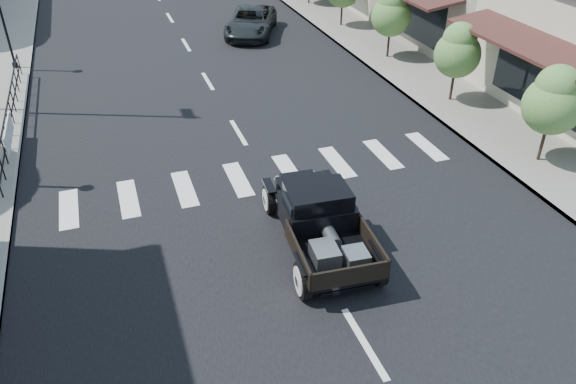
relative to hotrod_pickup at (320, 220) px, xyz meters
name	(u,v)px	position (x,y,z in m)	size (l,w,h in m)	color
ground	(311,255)	(-0.31, -0.27, -0.80)	(120.00, 120.00, 0.00)	black
road	(194,58)	(-0.31, 14.73, -0.79)	(14.00, 80.00, 0.02)	black
road_markings	(219,100)	(-0.31, 9.73, -0.80)	(12.00, 60.00, 0.06)	silver
sidewalk_right	(363,38)	(8.19, 14.73, -0.73)	(3.00, 80.00, 0.15)	gray
railing	(11,110)	(-7.61, 9.73, -0.15)	(0.08, 10.00, 1.00)	black
banner	(11,140)	(-7.53, 7.73, -0.35)	(0.04, 2.20, 0.60)	silver
lamp_post_c	(4,23)	(-7.91, 15.73, 1.26)	(0.36, 0.36, 3.83)	black
small_tree_a	(550,116)	(7.99, 1.65, 0.81)	(1.76, 1.76, 2.93)	#4D7A38
small_tree_b	(456,64)	(7.99, 6.60, 0.76)	(1.69, 1.69, 2.82)	#4D7A38
small_tree_c	(390,24)	(7.99, 11.73, 0.80)	(1.74, 1.74, 2.90)	#4D7A38
hotrod_pickup	(320,220)	(0.00, 0.00, 0.00)	(2.16, 4.63, 1.60)	black
second_car	(251,22)	(3.17, 17.35, -0.15)	(2.17, 4.71, 1.31)	black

